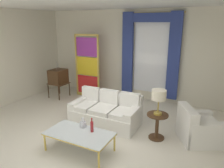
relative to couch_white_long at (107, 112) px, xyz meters
The scene contains 15 objects.
ground_plane 0.85m from the couch_white_long, 79.71° to the right, with size 16.00×16.00×0.00m, color silver.
wall_rear 2.58m from the couch_white_long, 86.43° to the left, with size 8.00×0.12×3.00m, color silver.
wall_left 3.72m from the couch_white_long, behind, with size 0.12×7.00×3.00m, color silver.
ceiling_slab 2.72m from the couch_white_long, ahead, with size 8.00×7.60×0.04m, color white.
curtained_window 2.59m from the couch_white_long, 77.84° to the left, with size 2.00×0.17×2.70m.
couch_white_long is the anchor object (origin of this frame).
coffee_table 1.41m from the couch_white_long, 84.79° to the right, with size 1.37×0.72×0.41m.
bottle_blue_decanter 1.18m from the couch_white_long, 87.26° to the right, with size 0.14×0.14×0.23m.
bottle_crystal_tall 1.31m from the couch_white_long, 74.96° to the right, with size 0.06×0.06×0.31m.
vintage_tv 2.74m from the couch_white_long, 157.27° to the left, with size 0.62×0.61×1.35m.
armchair_white 2.24m from the couch_white_long, ahead, with size 1.10×1.09×0.80m.
stained_glass_divider 2.37m from the couch_white_long, 135.86° to the left, with size 0.95×0.05×2.20m.
peacock_figurine 1.77m from the couch_white_long, 137.71° to the left, with size 0.44×0.60×0.50m.
round_side_table 1.42m from the couch_white_long, ahead, with size 0.48×0.48×0.59m.
table_lamp_brass 1.59m from the couch_white_long, ahead, with size 0.32×0.32×0.57m.
Camera 1 is at (2.34, -3.78, 2.56)m, focal length 34.23 mm.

